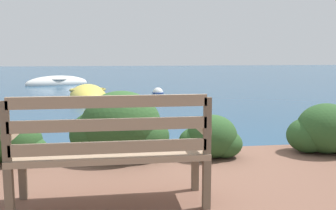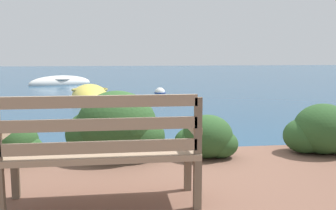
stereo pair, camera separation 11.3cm
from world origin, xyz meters
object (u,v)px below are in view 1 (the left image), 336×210
at_px(mooring_buoy, 158,93).
at_px(rowboat_mid, 57,83).
at_px(rowboat_nearest, 88,96).
at_px(park_bench, 111,148).

bearing_deg(mooring_buoy, rowboat_mid, 129.88).
distance_m(rowboat_nearest, rowboat_mid, 5.97).
bearing_deg(rowboat_mid, rowboat_nearest, -96.45).
relative_size(rowboat_mid, mooring_buoy, 7.38).
height_order(rowboat_mid, mooring_buoy, rowboat_mid).
bearing_deg(park_bench, rowboat_nearest, 95.70).
distance_m(rowboat_nearest, mooring_buoy, 2.50).
bearing_deg(mooring_buoy, park_bench, -98.89).
xyz_separation_m(rowboat_mid, mooring_buoy, (4.19, -5.01, 0.00)).
distance_m(park_bench, rowboat_nearest, 9.56).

